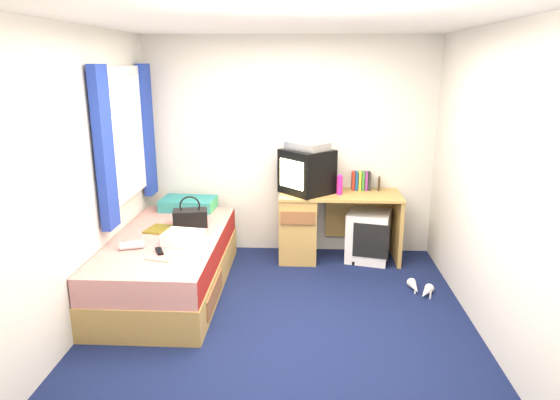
# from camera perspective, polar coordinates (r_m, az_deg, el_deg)

# --- Properties ---
(ground) EXTENTS (3.40, 3.40, 0.00)m
(ground) POSITION_cam_1_polar(r_m,az_deg,el_deg) (4.35, 0.24, -13.58)
(ground) COLOR #0C1438
(ground) RESTS_ON ground
(room_shell) EXTENTS (3.40, 3.40, 3.40)m
(room_shell) POSITION_cam_1_polar(r_m,az_deg,el_deg) (3.86, 0.26, 5.62)
(room_shell) COLOR white
(room_shell) RESTS_ON ground
(bed) EXTENTS (1.01, 2.00, 0.54)m
(bed) POSITION_cam_1_polar(r_m,az_deg,el_deg) (4.89, -12.52, -7.10)
(bed) COLOR tan
(bed) RESTS_ON ground
(pillow) EXTENTS (0.60, 0.41, 0.13)m
(pillow) POSITION_cam_1_polar(r_m,az_deg,el_deg) (5.60, -10.43, -0.43)
(pillow) COLOR #1957A6
(pillow) RESTS_ON bed
(desk) EXTENTS (1.30, 0.55, 0.75)m
(desk) POSITION_cam_1_polar(r_m,az_deg,el_deg) (5.51, 3.91, -2.62)
(desk) COLOR tan
(desk) RESTS_ON ground
(storage_cube) EXTENTS (0.53, 0.53, 0.55)m
(storage_cube) POSITION_cam_1_polar(r_m,az_deg,el_deg) (5.57, 10.04, -4.05)
(storage_cube) COLOR white
(storage_cube) RESTS_ON ground
(crt_tv) EXTENTS (0.64, 0.64, 0.47)m
(crt_tv) POSITION_cam_1_polar(r_m,az_deg,el_deg) (5.35, 3.08, 3.29)
(crt_tv) COLOR black
(crt_tv) RESTS_ON desk
(vcr) EXTENTS (0.51, 0.50, 0.08)m
(vcr) POSITION_cam_1_polar(r_m,az_deg,el_deg) (5.31, 3.15, 6.19)
(vcr) COLOR silver
(vcr) RESTS_ON crt_tv
(book_row) EXTENTS (0.20, 0.13, 0.20)m
(book_row) POSITION_cam_1_polar(r_m,az_deg,el_deg) (5.58, 9.25, 2.18)
(book_row) COLOR maroon
(book_row) RESTS_ON desk
(picture_frame) EXTENTS (0.04, 0.12, 0.14)m
(picture_frame) POSITION_cam_1_polar(r_m,az_deg,el_deg) (5.61, 11.25, 1.84)
(picture_frame) COLOR black
(picture_frame) RESTS_ON desk
(pink_water_bottle) EXTENTS (0.06, 0.06, 0.19)m
(pink_water_bottle) POSITION_cam_1_polar(r_m,az_deg,el_deg) (5.34, 6.83, 1.65)
(pink_water_bottle) COLOR #EC2197
(pink_water_bottle) RESTS_ON desk
(aerosol_can) EXTENTS (0.06, 0.06, 0.17)m
(aerosol_can) POSITION_cam_1_polar(r_m,az_deg,el_deg) (5.41, 5.30, 1.73)
(aerosol_can) COLOR white
(aerosol_can) RESTS_ON desk
(handbag) EXTENTS (0.36, 0.25, 0.31)m
(handbag) POSITION_cam_1_polar(r_m,az_deg,el_deg) (5.02, -10.21, -1.95)
(handbag) COLOR black
(handbag) RESTS_ON bed
(towel) EXTENTS (0.36, 0.31, 0.11)m
(towel) POSITION_cam_1_polar(r_m,az_deg,el_deg) (4.57, -11.07, -4.23)
(towel) COLOR white
(towel) RESTS_ON bed
(magazine) EXTENTS (0.26, 0.32, 0.01)m
(magazine) POSITION_cam_1_polar(r_m,az_deg,el_deg) (4.99, -13.67, -3.25)
(magazine) COLOR gold
(magazine) RESTS_ON bed
(water_bottle) EXTENTS (0.21, 0.13, 0.07)m
(water_bottle) POSITION_cam_1_polar(r_m,az_deg,el_deg) (4.54, -16.57, -4.98)
(water_bottle) COLOR silver
(water_bottle) RESTS_ON bed
(colour_swatch_fan) EXTENTS (0.23, 0.11, 0.01)m
(colour_swatch_fan) POSITION_cam_1_polar(r_m,az_deg,el_deg) (4.25, -13.78, -6.64)
(colour_swatch_fan) COLOR gold
(colour_swatch_fan) RESTS_ON bed
(remote_control) EXTENTS (0.11, 0.17, 0.02)m
(remote_control) POSITION_cam_1_polar(r_m,az_deg,el_deg) (4.42, -13.64, -5.69)
(remote_control) COLOR black
(remote_control) RESTS_ON bed
(window_assembly) EXTENTS (0.11, 1.42, 1.40)m
(window_assembly) POSITION_cam_1_polar(r_m,az_deg,el_deg) (5.05, -17.15, 6.89)
(window_assembly) COLOR silver
(window_assembly) RESTS_ON room_shell
(white_heels) EXTENTS (0.23, 0.34, 0.09)m
(white_heels) POSITION_cam_1_polar(r_m,az_deg,el_deg) (4.96, 15.71, -9.84)
(white_heels) COLOR white
(white_heels) RESTS_ON ground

